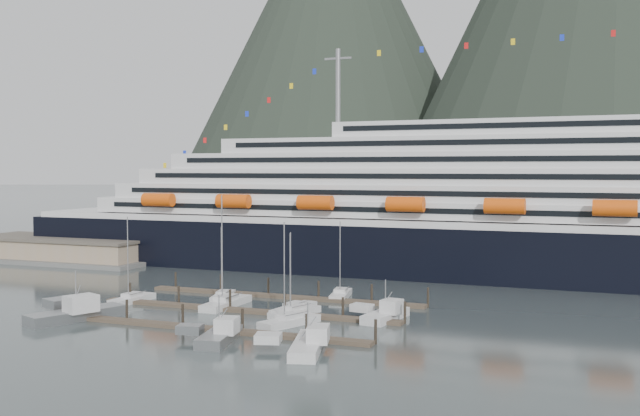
# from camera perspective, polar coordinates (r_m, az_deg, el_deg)

# --- Properties ---
(ground) EXTENTS (1600.00, 1600.00, 0.00)m
(ground) POSITION_cam_1_polar(r_m,az_deg,el_deg) (106.52, -4.13, -8.40)
(ground) COLOR #3F4B4B
(ground) RESTS_ON ground
(cruise_ship) EXTENTS (210.00, 30.40, 50.30)m
(cruise_ship) POSITION_cam_1_polar(r_m,az_deg,el_deg) (149.75, 15.85, -0.56)
(cruise_ship) COLOR black
(cruise_ship) RESTS_ON ground
(warehouse) EXTENTS (46.00, 20.00, 5.80)m
(warehouse) POSITION_cam_1_polar(r_m,az_deg,el_deg) (180.89, -18.91, -3.12)
(warehouse) COLOR #595956
(warehouse) RESTS_ON ground
(dock_near) EXTENTS (48.18, 2.28, 3.20)m
(dock_near) POSITION_cam_1_polar(r_m,az_deg,el_deg) (100.24, -9.23, -8.97)
(dock_near) COLOR #4B3D30
(dock_near) RESTS_ON ground
(dock_mid) EXTENTS (48.18, 2.28, 3.20)m
(dock_mid) POSITION_cam_1_polar(r_m,az_deg,el_deg) (111.33, -5.73, -7.75)
(dock_mid) COLOR #4B3D30
(dock_mid) RESTS_ON ground
(dock_far) EXTENTS (48.18, 2.28, 3.20)m
(dock_far) POSITION_cam_1_polar(r_m,az_deg,el_deg) (122.79, -2.88, -6.72)
(dock_far) COLOR #4B3D30
(dock_far) RESTS_ON ground
(sailboat_a) EXTENTS (2.99, 9.00, 14.02)m
(sailboat_a) POSITION_cam_1_polar(r_m,az_deg,el_deg) (122.35, -14.13, -6.79)
(sailboat_a) COLOR silver
(sailboat_a) RESTS_ON ground
(sailboat_b) EXTENTS (3.03, 11.47, 17.63)m
(sailboat_b) POSITION_cam_1_polar(r_m,az_deg,el_deg) (115.82, -7.17, -7.25)
(sailboat_b) COLOR silver
(sailboat_b) RESTS_ON ground
(sailboat_c) EXTENTS (5.02, 9.32, 12.45)m
(sailboat_c) POSITION_cam_1_polar(r_m,az_deg,el_deg) (108.40, -1.94, -7.97)
(sailboat_c) COLOR silver
(sailboat_c) RESTS_ON ground
(sailboat_d) EXTENTS (3.66, 10.06, 12.04)m
(sailboat_d) POSITION_cam_1_polar(r_m,az_deg,el_deg) (111.27, -2.02, -7.69)
(sailboat_d) COLOR silver
(sailboat_d) RESTS_ON ground
(sailboat_e) EXTENTS (4.39, 8.85, 12.12)m
(sailboat_e) POSITION_cam_1_polar(r_m,az_deg,el_deg) (122.93, -7.40, -6.69)
(sailboat_e) COLOR silver
(sailboat_e) RESTS_ON ground
(sailboat_f) EXTENTS (4.28, 9.15, 12.97)m
(sailboat_f) POSITION_cam_1_polar(r_m,az_deg,el_deg) (123.05, 1.60, -6.65)
(sailboat_f) COLOR silver
(sailboat_f) RESTS_ON ground
(sailboat_h) EXTENTS (5.93, 9.86, 14.49)m
(sailboat_h) POSITION_cam_1_polar(r_m,az_deg,el_deg) (101.73, -2.34, -8.68)
(sailboat_h) COLOR silver
(sailboat_h) RESTS_ON ground
(trawler_a) EXTENTS (11.45, 14.27, 7.63)m
(trawler_a) POSITION_cam_1_polar(r_m,az_deg,el_deg) (110.68, -18.12, -7.60)
(trawler_a) COLOR gray
(trawler_a) RESTS_ON ground
(trawler_b) EXTENTS (7.96, 10.25, 6.33)m
(trawler_b) POSITION_cam_1_polar(r_m,az_deg,el_deg) (93.04, -7.76, -9.57)
(trawler_b) COLOR gray
(trawler_b) RESTS_ON ground
(trawler_c) EXTENTS (9.43, 12.53, 6.16)m
(trawler_c) POSITION_cam_1_polar(r_m,az_deg,el_deg) (87.85, -1.04, -10.30)
(trawler_c) COLOR silver
(trawler_c) RESTS_ON ground
(trawler_e) EXTENTS (7.61, 9.97, 6.20)m
(trawler_e) POSITION_cam_1_polar(r_m,az_deg,el_deg) (105.41, 4.95, -8.06)
(trawler_e) COLOR silver
(trawler_e) RESTS_ON ground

